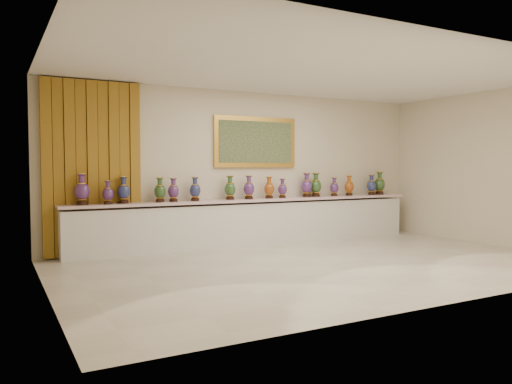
% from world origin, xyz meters
% --- Properties ---
extents(ground, '(8.00, 8.00, 0.00)m').
position_xyz_m(ground, '(0.00, 0.00, 0.00)').
color(ground, beige).
rests_on(ground, ground).
extents(room, '(8.00, 8.00, 8.00)m').
position_xyz_m(room, '(-2.53, 2.44, 1.58)').
color(room, beige).
rests_on(room, ground).
extents(counter, '(7.28, 0.48, 0.90)m').
position_xyz_m(counter, '(0.00, 2.27, 0.44)').
color(counter, white).
rests_on(counter, ground).
extents(vase_0, '(0.26, 0.26, 0.52)m').
position_xyz_m(vase_0, '(-3.24, 2.24, 1.13)').
color(vase_0, black).
rests_on(vase_0, counter).
extents(vase_1, '(0.23, 0.23, 0.40)m').
position_xyz_m(vase_1, '(-2.82, 2.22, 1.08)').
color(vase_1, black).
rests_on(vase_1, counter).
extents(vase_2, '(0.28, 0.28, 0.46)m').
position_xyz_m(vase_2, '(-2.55, 2.28, 1.11)').
color(vase_2, black).
rests_on(vase_2, counter).
extents(vase_3, '(0.27, 0.27, 0.44)m').
position_xyz_m(vase_3, '(-1.91, 2.26, 1.10)').
color(vase_3, black).
rests_on(vase_3, counter).
extents(vase_4, '(0.21, 0.21, 0.43)m').
position_xyz_m(vase_4, '(-1.66, 2.26, 1.09)').
color(vase_4, black).
rests_on(vase_4, counter).
extents(vase_5, '(0.25, 0.25, 0.44)m').
position_xyz_m(vase_5, '(-1.24, 2.27, 1.10)').
color(vase_5, black).
rests_on(vase_5, counter).
extents(vase_6, '(0.26, 0.26, 0.46)m').
position_xyz_m(vase_6, '(-0.53, 2.28, 1.10)').
color(vase_6, black).
rests_on(vase_6, counter).
extents(vase_7, '(0.26, 0.26, 0.46)m').
position_xyz_m(vase_7, '(-0.14, 2.26, 1.11)').
color(vase_7, black).
rests_on(vase_7, counter).
extents(vase_8, '(0.25, 0.25, 0.43)m').
position_xyz_m(vase_8, '(0.31, 2.25, 1.09)').
color(vase_8, black).
rests_on(vase_8, counter).
extents(vase_9, '(0.22, 0.22, 0.39)m').
position_xyz_m(vase_9, '(0.62, 2.25, 1.08)').
color(vase_9, black).
rests_on(vase_9, counter).
extents(vase_10, '(0.24, 0.24, 0.50)m').
position_xyz_m(vase_10, '(1.22, 2.27, 1.12)').
color(vase_10, black).
rests_on(vase_10, counter).
extents(vase_11, '(0.30, 0.30, 0.50)m').
position_xyz_m(vase_11, '(1.45, 2.27, 1.12)').
color(vase_11, black).
rests_on(vase_11, counter).
extents(vase_12, '(0.21, 0.21, 0.40)m').
position_xyz_m(vase_12, '(1.91, 2.25, 1.08)').
color(vase_12, black).
rests_on(vase_12, counter).
extents(vase_13, '(0.23, 0.23, 0.44)m').
position_xyz_m(vase_13, '(2.31, 2.25, 1.10)').
color(vase_13, black).
rests_on(vase_13, counter).
extents(vase_14, '(0.22, 0.22, 0.45)m').
position_xyz_m(vase_14, '(2.93, 2.24, 1.10)').
color(vase_14, black).
rests_on(vase_14, counter).
extents(vase_15, '(0.30, 0.30, 0.51)m').
position_xyz_m(vase_15, '(3.17, 2.24, 1.13)').
color(vase_15, black).
rests_on(vase_15, counter).
extents(label_card, '(0.10, 0.06, 0.00)m').
position_xyz_m(label_card, '(-1.87, 2.13, 0.90)').
color(label_card, white).
rests_on(label_card, counter).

